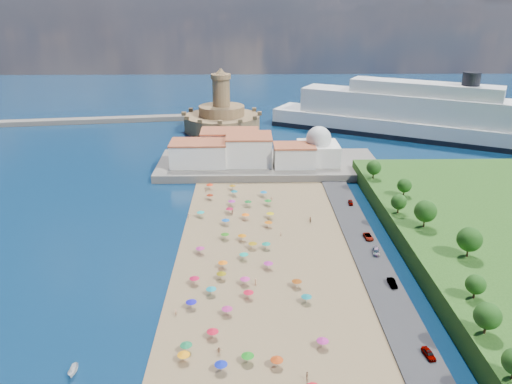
{
  "coord_description": "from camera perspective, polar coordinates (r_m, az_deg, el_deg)",
  "views": [
    {
      "loc": [
        1.25,
        -122.49,
        64.99
      ],
      "look_at": [
        4.0,
        25.0,
        8.0
      ],
      "focal_mm": 35.0,
      "sensor_mm": 36.0,
      "label": 1
    }
  ],
  "objects": [
    {
      "name": "breakwater",
      "position": [
        303.85,
        -22.72,
        7.39
      ],
      "size": [
        199.03,
        34.77,
        2.6
      ],
      "primitive_type": "cube",
      "rotation": [
        0.0,
        0.0,
        0.14
      ],
      "color": "#59544C",
      "rests_on": "ground"
    },
    {
      "name": "ground",
      "position": [
        138.67,
        -1.47,
        -6.83
      ],
      "size": [
        700.0,
        700.0,
        0.0
      ],
      "primitive_type": "plane",
      "color": "#071938",
      "rests_on": "ground"
    },
    {
      "name": "hillside_trees",
      "position": [
        137.2,
        19.59,
        -3.75
      ],
      "size": [
        15.22,
        104.74,
        7.9
      ],
      "color": "#382314",
      "rests_on": "hillside"
    },
    {
      "name": "waterfront_buildings",
      "position": [
        204.32,
        -2.24,
        4.88
      ],
      "size": [
        57.0,
        29.0,
        11.0
      ],
      "color": "silver",
      "rests_on": "terrace"
    },
    {
      "name": "beach_parasols",
      "position": [
        128.11,
        -2.05,
        -8.27
      ],
      "size": [
        32.16,
        117.12,
        2.2
      ],
      "color": "gray",
      "rests_on": "beach"
    },
    {
      "name": "terrace",
      "position": [
        205.72,
        1.42,
        3.14
      ],
      "size": [
        90.0,
        36.0,
        3.0
      ],
      "primitive_type": "cube",
      "color": "#59544C",
      "rests_on": "ground"
    },
    {
      "name": "jetty",
      "position": [
        239.52,
        -4.22,
        5.62
      ],
      "size": [
        18.0,
        70.0,
        2.4
      ],
      "primitive_type": "cube",
      "color": "#59544C",
      "rests_on": "ground"
    },
    {
      "name": "cruise_ship",
      "position": [
        263.91,
        18.36,
        8.02
      ],
      "size": [
        146.26,
        93.61,
        33.67
      ],
      "color": "black",
      "rests_on": "ground"
    },
    {
      "name": "beachgoers",
      "position": [
        135.59,
        -1.11,
        -6.98
      ],
      "size": [
        39.22,
        102.91,
        1.89
      ],
      "color": "tan",
      "rests_on": "beach"
    },
    {
      "name": "parked_cars",
      "position": [
        137.77,
        13.78,
        -7.05
      ],
      "size": [
        2.56,
        80.76,
        1.38
      ],
      "color": "gray",
      "rests_on": "promenade"
    },
    {
      "name": "fortress",
      "position": [
        267.26,
        -3.93,
        8.47
      ],
      "size": [
        40.0,
        40.0,
        32.4
      ],
      "color": "olive",
      "rests_on": "ground"
    },
    {
      "name": "domed_building",
      "position": [
        203.47,
        7.12,
        4.98
      ],
      "size": [
        16.0,
        16.0,
        15.0
      ],
      "color": "silver",
      "rests_on": "terrace"
    }
  ]
}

